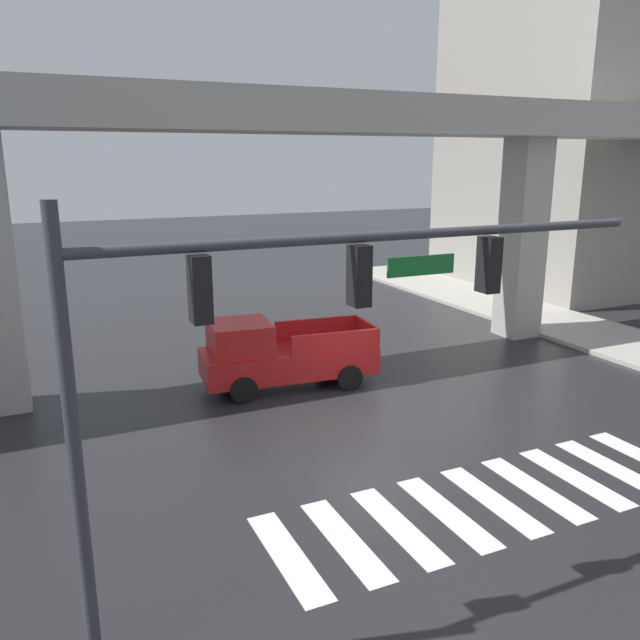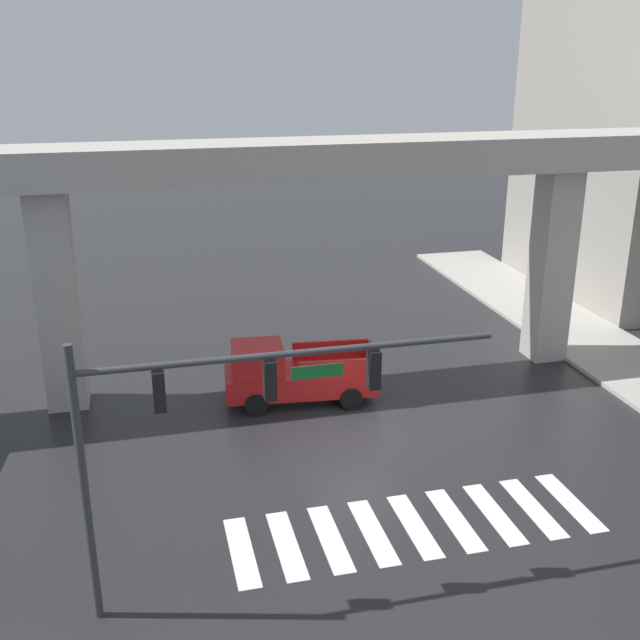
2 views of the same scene
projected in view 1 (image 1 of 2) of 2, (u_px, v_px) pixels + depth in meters
The scene contains 6 objects.
ground_plane at pixel (372, 414), 17.03m from camera, with size 120.00×120.00×0.00m, color #232326.
crosswalk_stripes at pixel (492, 500), 12.73m from camera, with size 9.35×2.80×0.01m.
elevated_overpass at pixel (303, 131), 19.24m from camera, with size 57.00×2.57×8.55m.
sidewalk_east at pixel (619, 342), 23.44m from camera, with size 4.00×36.00×0.15m, color #ADA89E.
pickup_truck at pixel (279, 355), 18.81m from camera, with size 5.26×2.46×2.08m.
traffic_signal_mast at pixel (282, 321), 8.33m from camera, with size 8.69×0.32×6.20m.
Camera 1 is at (-7.92, -13.84, 6.63)m, focal length 35.84 mm.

